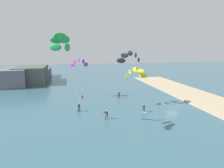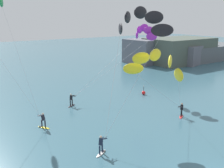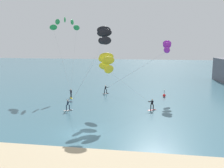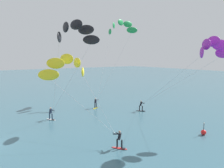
% 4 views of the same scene
% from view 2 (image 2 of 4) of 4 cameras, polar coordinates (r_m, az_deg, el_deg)
% --- Properties ---
extents(kitesurfer_nearshore, '(8.93, 5.99, 8.59)m').
position_cam_2_polar(kitesurfer_nearshore, '(24.72, 9.44, 3.89)').
color(kitesurfer_nearshore, red).
rests_on(kitesurfer_nearshore, ground).
extents(kitesurfer_mid_water, '(13.04, 4.74, 10.36)m').
position_cam_2_polar(kitesurfer_mid_water, '(38.87, 6.22, 10.42)').
color(kitesurfer_mid_water, '#333338').
rests_on(kitesurfer_mid_water, ground).
extents(kitesurfer_far_out, '(7.52, 5.97, 12.29)m').
position_cam_2_polar(kitesurfer_far_out, '(24.65, 5.81, 12.36)').
color(kitesurfer_far_out, white).
rests_on(kitesurfer_far_out, ground).
extents(marker_buoy, '(0.56, 0.56, 1.38)m').
position_cam_2_polar(marker_buoy, '(40.17, 6.77, -1.84)').
color(marker_buoy, red).
rests_on(marker_buoy, ground).
extents(distant_headland, '(32.91, 19.74, 6.14)m').
position_cam_2_polar(distant_headland, '(73.23, 14.23, 6.88)').
color(distant_headland, '#4C564C').
rests_on(distant_headland, ground).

